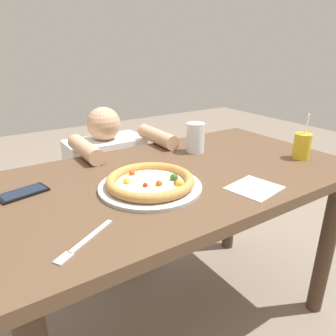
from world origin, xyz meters
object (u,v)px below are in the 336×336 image
Objects in this scene: water_cup_clear at (195,137)px; cell_phone at (23,193)px; diner_seated at (110,198)px; pizza_near at (150,183)px; drink_cup_colored at (302,146)px; fork at (83,242)px.

water_cup_clear is 0.81× the size of cell_phone.
pizza_near is at bearing -99.58° from diner_seated.
cell_phone is (-1.06, 0.28, -0.05)m from drink_cup_colored.
drink_cup_colored is at bearing -7.30° from pizza_near.
cell_phone is at bearing 153.00° from pizza_near.
cell_phone is (-0.07, 0.37, 0.00)m from fork.
diner_seated is (0.41, 0.84, -0.35)m from fork.
drink_cup_colored is at bearing -14.61° from cell_phone.
fork is (-0.67, -0.41, -0.07)m from water_cup_clear.
water_cup_clear is (0.37, 0.23, 0.05)m from pizza_near.
water_cup_clear is 0.73× the size of fork.
diner_seated is (-0.26, 0.43, -0.41)m from water_cup_clear.
fork is 1.12× the size of cell_phone.
drink_cup_colored reaches higher than pizza_near.
water_cup_clear reaches higher than fork.
water_cup_clear is at bearing 31.85° from fork.
diner_seated is at bearing 64.11° from fork.
fork is at bearing -79.04° from cell_phone.
fork is 1.00m from diner_seated.
pizza_near is at bearing 31.72° from fork.
water_cup_clear is at bearing -58.80° from diner_seated.
pizza_near is 0.70m from drink_cup_colored.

